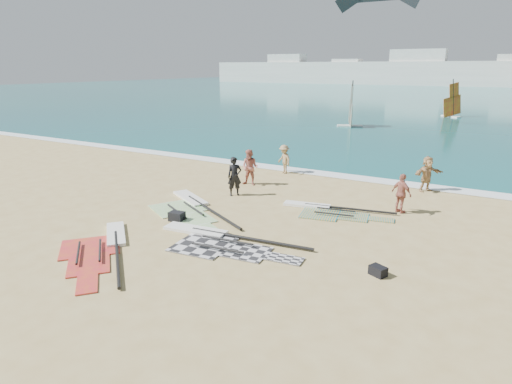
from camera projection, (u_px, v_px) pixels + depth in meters
The scene contains 17 objects.
ground at pixel (231, 252), 14.94m from camera, with size 300.00×300.00×0.00m, color tan.
sea at pixel (476, 89), 125.06m from camera, with size 300.00×240.00×0.06m, color #0D4F5F.
surf_line at pixel (344, 177), 25.20m from camera, with size 300.00×1.20×0.04m, color white.
far_town at pixel (430, 72), 146.27m from camera, with size 160.00×8.00×12.00m.
rig_grey at pixel (217, 240), 15.88m from camera, with size 6.14×2.57×0.20m.
rig_green at pixel (191, 207), 19.59m from camera, with size 5.79×4.50×0.20m.
rig_orange at pixel (327, 210), 19.15m from camera, with size 5.15×2.45×0.20m.
rig_red at pixel (103, 247), 15.24m from camera, with size 4.66×4.86×0.20m.
gear_bag_near at pixel (177, 216), 17.96m from camera, with size 0.61×0.45×0.39m, color black.
gear_bag_far at pixel (378, 271), 13.26m from camera, with size 0.50×0.35×0.30m, color black.
person_wetsuit at pixel (235, 176), 21.31m from camera, with size 0.72×0.47×1.96m, color black.
beachgoer_left at pixel (250, 167), 23.21m from camera, with size 0.95×0.74×1.96m, color #B16354.
beachgoer_mid at pixel (284, 159), 25.80m from camera, with size 1.13×0.65×1.75m, color #9C8055.
beachgoer_back at pixel (401, 193), 18.77m from camera, with size 1.04×0.43×1.78m, color #B06555.
beachgoer_right at pixel (427, 174), 22.07m from camera, with size 1.71×0.55×1.85m, color tan.
windsurfer_left at pixel (351, 114), 45.84m from camera, with size 2.78×3.05×4.93m.
windsurfer_centre at pixel (452, 106), 54.74m from camera, with size 2.58×2.63×4.84m.
Camera 1 is at (7.56, -11.51, 6.23)m, focal length 30.00 mm.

